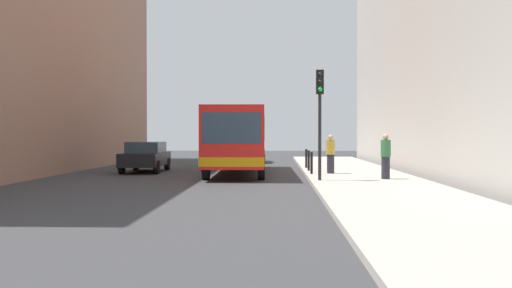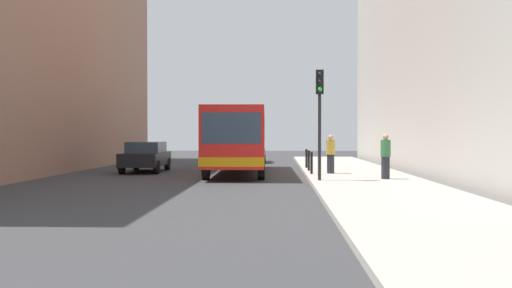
{
  "view_description": "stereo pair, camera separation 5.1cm",
  "coord_description": "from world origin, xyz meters",
  "px_view_note": "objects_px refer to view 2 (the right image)",
  "views": [
    {
      "loc": [
        1.96,
        -23.71,
        1.88
      ],
      "look_at": [
        1.03,
        1.6,
        1.43
      ],
      "focal_mm": 40.37,
      "sensor_mm": 36.0,
      "label": 1
    },
    {
      "loc": [
        2.01,
        -23.7,
        1.88
      ],
      "look_at": [
        1.03,
        1.6,
        1.43
      ],
      "focal_mm": 40.37,
      "sensor_mm": 36.0,
      "label": 2
    }
  ],
  "objects_px": {
    "car_behind_bus": "(251,150)",
    "bus": "(238,137)",
    "bollard_mid": "(309,161)",
    "pedestrian_near_signal": "(386,156)",
    "traffic_light": "(320,103)",
    "bollard_near": "(312,163)",
    "bollard_far": "(306,158)",
    "car_beside_bus": "(146,156)",
    "pedestrian_mid_sidewalk": "(331,154)"
  },
  "relations": [
    {
      "from": "car_beside_bus",
      "to": "car_behind_bus",
      "type": "xyz_separation_m",
      "value": [
        4.74,
        9.75,
        0.0
      ]
    },
    {
      "from": "pedestrian_mid_sidewalk",
      "to": "bollard_near",
      "type": "bearing_deg",
      "value": -168.16
    },
    {
      "from": "bollard_far",
      "to": "pedestrian_mid_sidewalk",
      "type": "bearing_deg",
      "value": -78.15
    },
    {
      "from": "car_behind_bus",
      "to": "pedestrian_near_signal",
      "type": "xyz_separation_m",
      "value": [
        5.9,
        -15.75,
        0.24
      ]
    },
    {
      "from": "traffic_light",
      "to": "pedestrian_mid_sidewalk",
      "type": "bearing_deg",
      "value": 78.7
    },
    {
      "from": "bollard_mid",
      "to": "bus",
      "type": "bearing_deg",
      "value": 173.64
    },
    {
      "from": "bollard_mid",
      "to": "car_beside_bus",
      "type": "bearing_deg",
      "value": 171.98
    },
    {
      "from": "car_beside_bus",
      "to": "pedestrian_mid_sidewalk",
      "type": "height_order",
      "value": "pedestrian_mid_sidewalk"
    },
    {
      "from": "traffic_light",
      "to": "pedestrian_near_signal",
      "type": "height_order",
      "value": "traffic_light"
    },
    {
      "from": "bollard_mid",
      "to": "pedestrian_near_signal",
      "type": "xyz_separation_m",
      "value": [
        2.67,
        -4.87,
        0.39
      ]
    },
    {
      "from": "bus",
      "to": "car_beside_bus",
      "type": "distance_m",
      "value": 4.79
    },
    {
      "from": "pedestrian_mid_sidewalk",
      "to": "bus",
      "type": "bearing_deg",
      "value": 138.44
    },
    {
      "from": "car_beside_bus",
      "to": "pedestrian_mid_sidewalk",
      "type": "relative_size",
      "value": 2.62
    },
    {
      "from": "bus",
      "to": "traffic_light",
      "type": "distance_m",
      "value": 7.03
    },
    {
      "from": "pedestrian_near_signal",
      "to": "bollard_far",
      "type": "bearing_deg",
      "value": -130.0
    },
    {
      "from": "bollard_near",
      "to": "bollard_far",
      "type": "height_order",
      "value": "same"
    },
    {
      "from": "car_beside_bus",
      "to": "car_behind_bus",
      "type": "height_order",
      "value": "same"
    },
    {
      "from": "bollard_far",
      "to": "bollard_near",
      "type": "bearing_deg",
      "value": -90.0
    },
    {
      "from": "car_beside_bus",
      "to": "bollard_far",
      "type": "distance_m",
      "value": 8.05
    },
    {
      "from": "bus",
      "to": "bollard_mid",
      "type": "xyz_separation_m",
      "value": [
        3.34,
        -0.37,
        -1.1
      ]
    },
    {
      "from": "bollard_far",
      "to": "bollard_mid",
      "type": "bearing_deg",
      "value": -90.0
    },
    {
      "from": "car_beside_bus",
      "to": "bollard_mid",
      "type": "bearing_deg",
      "value": 170.61
    },
    {
      "from": "bollard_far",
      "to": "pedestrian_mid_sidewalk",
      "type": "distance_m",
      "value": 4.18
    },
    {
      "from": "bollard_near",
      "to": "pedestrian_mid_sidewalk",
      "type": "relative_size",
      "value": 0.56
    },
    {
      "from": "car_behind_bus",
      "to": "bollard_mid",
      "type": "bearing_deg",
      "value": 104.15
    },
    {
      "from": "pedestrian_near_signal",
      "to": "pedestrian_mid_sidewalk",
      "type": "height_order",
      "value": "pedestrian_near_signal"
    },
    {
      "from": "pedestrian_mid_sidewalk",
      "to": "bollard_far",
      "type": "bearing_deg",
      "value": 88.0
    },
    {
      "from": "car_behind_bus",
      "to": "pedestrian_near_signal",
      "type": "distance_m",
      "value": 16.82
    },
    {
      "from": "car_beside_bus",
      "to": "traffic_light",
      "type": "xyz_separation_m",
      "value": [
        8.07,
        -6.74,
        2.22
      ]
    },
    {
      "from": "car_behind_bus",
      "to": "bus",
      "type": "bearing_deg",
      "value": 86.99
    },
    {
      "from": "bus",
      "to": "pedestrian_near_signal",
      "type": "height_order",
      "value": "bus"
    },
    {
      "from": "pedestrian_mid_sidewalk",
      "to": "car_beside_bus",
      "type": "bearing_deg",
      "value": 147.64
    },
    {
      "from": "bollard_far",
      "to": "pedestrian_near_signal",
      "type": "height_order",
      "value": "pedestrian_near_signal"
    },
    {
      "from": "traffic_light",
      "to": "bus",
      "type": "bearing_deg",
      "value": 119.9
    },
    {
      "from": "car_behind_bus",
      "to": "pedestrian_near_signal",
      "type": "bearing_deg",
      "value": 108.15
    },
    {
      "from": "car_behind_bus",
      "to": "car_beside_bus",
      "type": "bearing_deg",
      "value": 61.65
    },
    {
      "from": "bus",
      "to": "bollard_far",
      "type": "height_order",
      "value": "bus"
    },
    {
      "from": "pedestrian_mid_sidewalk",
      "to": "pedestrian_near_signal",
      "type": "bearing_deg",
      "value": -72.98
    },
    {
      "from": "bollard_mid",
      "to": "pedestrian_near_signal",
      "type": "distance_m",
      "value": 5.57
    },
    {
      "from": "pedestrian_near_signal",
      "to": "pedestrian_mid_sidewalk",
      "type": "bearing_deg",
      "value": -119.71
    },
    {
      "from": "bus",
      "to": "bollard_near",
      "type": "xyz_separation_m",
      "value": [
        3.34,
        -2.62,
        -1.1
      ]
    },
    {
      "from": "car_behind_bus",
      "to": "pedestrian_mid_sidewalk",
      "type": "height_order",
      "value": "pedestrian_mid_sidewalk"
    },
    {
      "from": "traffic_light",
      "to": "pedestrian_mid_sidewalk",
      "type": "xyz_separation_m",
      "value": [
        0.76,
        3.78,
        -2.01
      ]
    },
    {
      "from": "bollard_mid",
      "to": "traffic_light",
      "type": "bearing_deg",
      "value": -88.98
    },
    {
      "from": "bollard_mid",
      "to": "bollard_far",
      "type": "bearing_deg",
      "value": 90.0
    },
    {
      "from": "bollard_mid",
      "to": "pedestrian_mid_sidewalk",
      "type": "bearing_deg",
      "value": -64.99
    },
    {
      "from": "traffic_light",
      "to": "bollard_near",
      "type": "height_order",
      "value": "traffic_light"
    },
    {
      "from": "bollard_far",
      "to": "traffic_light",
      "type": "bearing_deg",
      "value": -89.27
    },
    {
      "from": "bollard_mid",
      "to": "pedestrian_near_signal",
      "type": "bearing_deg",
      "value": -61.26
    },
    {
      "from": "car_beside_bus",
      "to": "bollard_mid",
      "type": "height_order",
      "value": "car_beside_bus"
    }
  ]
}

